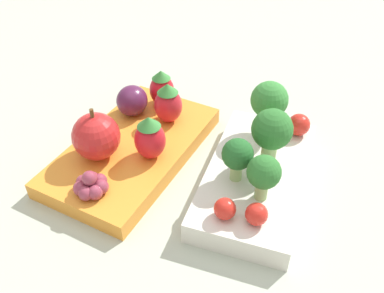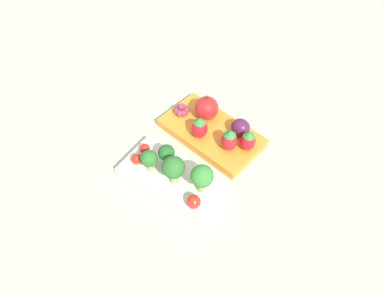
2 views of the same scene
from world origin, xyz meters
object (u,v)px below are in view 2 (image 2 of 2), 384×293
object	(u,v)px
cherry_tomato_1	(137,159)
strawberry_1	(229,140)
broccoli_floret_0	(202,177)
bento_box_savoury	(170,178)
apple	(207,108)
plum	(240,127)
cherry_tomato_0	(145,149)
grape_cluster	(181,110)
cherry_tomato_2	(194,202)
strawberry_0	(198,127)
strawberry_2	(248,141)
broccoli_floret_2	(149,159)
broccoli_floret_1	(174,168)
broccoli_floret_3	(166,153)
bento_box_fruit	(211,133)

from	to	relation	value
cherry_tomato_1	strawberry_1	world-z (taller)	strawberry_1
broccoli_floret_0	cherry_tomato_1	world-z (taller)	broccoli_floret_0
bento_box_savoury	cherry_tomato_1	size ratio (longest dim) A/B	9.09
apple	plum	world-z (taller)	apple
cherry_tomato_0	grape_cluster	size ratio (longest dim) A/B	0.59
cherry_tomato_1	apple	xyz separation A→B (m)	(-0.04, -0.18, 0.01)
cherry_tomato_2	strawberry_1	xyz separation A→B (m)	(0.02, -0.15, 0.01)
strawberry_0	bento_box_savoury	bearing A→B (deg)	96.81
cherry_tomato_1	strawberry_2	bearing A→B (deg)	-134.78
broccoli_floret_2	grape_cluster	world-z (taller)	broccoli_floret_2
cherry_tomato_1	strawberry_2	world-z (taller)	strawberry_2
cherry_tomato_2	grape_cluster	size ratio (longest dim) A/B	0.72
cherry_tomato_2	strawberry_2	world-z (taller)	strawberry_2
broccoli_floret_2	cherry_tomato_0	distance (m)	0.05
bento_box_savoury	strawberry_1	world-z (taller)	strawberry_1
bento_box_savoury	cherry_tomato_0	xyz separation A→B (m)	(0.07, -0.01, 0.02)
broccoli_floret_0	broccoli_floret_1	size ratio (longest dim) A/B	0.99
broccoli_floret_3	strawberry_2	xyz separation A→B (m)	(-0.10, -0.12, -0.01)
bento_box_savoury	strawberry_1	distance (m)	0.13
bento_box_savoury	broccoli_floret_1	bearing A→B (deg)	155.22
bento_box_fruit	broccoli_floret_3	size ratio (longest dim) A/B	4.74
broccoli_floret_3	grape_cluster	xyz separation A→B (m)	(0.06, -0.13, -0.03)
broccoli_floret_0	broccoli_floret_1	xyz separation A→B (m)	(0.05, 0.01, 0.00)
broccoli_floret_1	cherry_tomato_1	world-z (taller)	broccoli_floret_1
apple	strawberry_1	bearing A→B (deg)	150.47
strawberry_0	broccoli_floret_3	bearing A→B (deg)	86.17
broccoli_floret_2	cherry_tomato_2	xyz separation A→B (m)	(-0.11, 0.02, -0.02)
broccoli_floret_2	broccoli_floret_3	distance (m)	0.03
apple	strawberry_0	world-z (taller)	apple
broccoli_floret_2	plum	bearing A→B (deg)	-117.15
cherry_tomato_2	plum	bearing A→B (deg)	-84.49
bento_box_fruit	plum	size ratio (longest dim) A/B	5.63
broccoli_floret_2	cherry_tomato_1	distance (m)	0.04
bento_box_fruit	grape_cluster	xyz separation A→B (m)	(0.08, -0.00, 0.02)
cherry_tomato_1	strawberry_2	size ratio (longest dim) A/B	0.45
cherry_tomato_0	plum	size ratio (longest dim) A/B	0.51
bento_box_savoury	cherry_tomato_2	bearing A→B (deg)	158.24
broccoli_floret_2	plum	size ratio (longest dim) A/B	1.23
broccoli_floret_3	cherry_tomato_2	bearing A→B (deg)	153.26
broccoli_floret_3	cherry_tomato_0	size ratio (longest dim) A/B	2.32
broccoli_floret_3	strawberry_1	xyz separation A→B (m)	(-0.07, -0.10, -0.01)
broccoli_floret_2	broccoli_floret_3	xyz separation A→B (m)	(-0.02, -0.03, -0.00)
cherry_tomato_1	grape_cluster	world-z (taller)	same
broccoli_floret_1	grape_cluster	world-z (taller)	broccoli_floret_1
cherry_tomato_0	broccoli_floret_3	bearing A→B (deg)	-176.12
broccoli_floret_0	bento_box_savoury	bearing A→B (deg)	5.25
cherry_tomato_0	strawberry_0	xyz separation A→B (m)	(-0.06, -0.10, 0.01)
cherry_tomato_0	cherry_tomato_2	world-z (taller)	cherry_tomato_2
plum	cherry_tomato_0	bearing A→B (deg)	50.46
cherry_tomato_1	cherry_tomato_0	bearing A→B (deg)	-83.56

